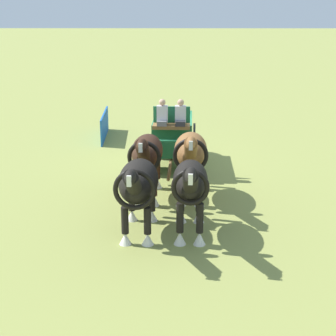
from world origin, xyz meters
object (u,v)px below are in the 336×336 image
Objects in this scene: show_wagon at (173,133)px; draft_horse_rear_near at (191,153)px; draft_horse_lead_near at (190,184)px; draft_horse_lead_off at (138,184)px; draft_horse_rear_off at (147,154)px.

show_wagon reaches higher than draft_horse_rear_near.
show_wagon is 1.87× the size of draft_horse_lead_near.
draft_horse_rear_off is at bearing 178.05° from draft_horse_lead_off.
draft_horse_rear_near is 1.06× the size of draft_horse_lead_near.
draft_horse_rear_near is at bearing 178.05° from draft_horse_lead_near.
draft_horse_lead_off is at bearing -8.06° from show_wagon.
show_wagon reaches higher than draft_horse_rear_off.
draft_horse_rear_near is 0.99× the size of draft_horse_rear_off.
draft_horse_lead_off is at bearing -28.53° from draft_horse_rear_near.
draft_horse_lead_near is (2.62, -0.09, -0.06)m from draft_horse_rear_near.
show_wagon is at bearing 167.46° from draft_horse_rear_off.
show_wagon is at bearing -171.33° from draft_horse_rear_near.
draft_horse_lead_off is at bearing -92.81° from draft_horse_lead_near.
draft_horse_rear_near is 2.91m from draft_horse_lead_off.
draft_horse_rear_near is at bearing 151.47° from draft_horse_lead_off.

